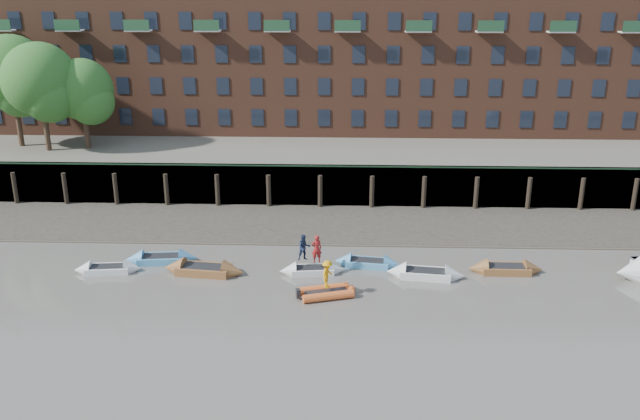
{
  "coord_description": "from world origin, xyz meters",
  "views": [
    {
      "loc": [
        -0.27,
        -28.07,
        17.18
      ],
      "look_at": [
        -1.67,
        12.0,
        3.2
      ],
      "focal_mm": 38.0,
      "sensor_mm": 36.0,
      "label": 1
    }
  ],
  "objects_px": {
    "rowboat_2": "(204,270)",
    "rowboat_1": "(162,259)",
    "rowboat_0": "(108,269)",
    "rowboat_6": "(505,269)",
    "person_rib_crew": "(327,274)",
    "rib_tender": "(328,292)",
    "rowboat_4": "(367,263)",
    "rowboat_5": "(425,274)",
    "person_rower_a": "(317,249)",
    "person_rower_b": "(304,248)",
    "rowboat_3": "(312,270)"
  },
  "relations": [
    {
      "from": "rowboat_2",
      "to": "rowboat_4",
      "type": "xyz_separation_m",
      "value": [
        9.97,
        1.48,
        -0.04
      ]
    },
    {
      "from": "rowboat_1",
      "to": "person_rib_crew",
      "type": "height_order",
      "value": "person_rib_crew"
    },
    {
      "from": "rib_tender",
      "to": "person_rower_b",
      "type": "bearing_deg",
      "value": 98.72
    },
    {
      "from": "rowboat_2",
      "to": "person_rib_crew",
      "type": "distance_m",
      "value": 8.11
    },
    {
      "from": "rowboat_0",
      "to": "rowboat_3",
      "type": "height_order",
      "value": "rowboat_0"
    },
    {
      "from": "person_rower_a",
      "to": "person_rib_crew",
      "type": "relative_size",
      "value": 1.07
    },
    {
      "from": "rib_tender",
      "to": "person_rower_b",
      "type": "relative_size",
      "value": 2.0
    },
    {
      "from": "rowboat_4",
      "to": "rowboat_6",
      "type": "relative_size",
      "value": 0.94
    },
    {
      "from": "rowboat_4",
      "to": "person_rower_b",
      "type": "xyz_separation_m",
      "value": [
        -3.89,
        -0.98,
        1.38
      ]
    },
    {
      "from": "rib_tender",
      "to": "rowboat_0",
      "type": "bearing_deg",
      "value": 151.78
    },
    {
      "from": "person_rower_a",
      "to": "person_rib_crew",
      "type": "distance_m",
      "value": 3.03
    },
    {
      "from": "person_rower_b",
      "to": "rowboat_0",
      "type": "bearing_deg",
      "value": 162.11
    },
    {
      "from": "rowboat_4",
      "to": "rowboat_3",
      "type": "bearing_deg",
      "value": -152.77
    },
    {
      "from": "rowboat_0",
      "to": "rowboat_5",
      "type": "distance_m",
      "value": 19.27
    },
    {
      "from": "rowboat_6",
      "to": "rowboat_3",
      "type": "bearing_deg",
      "value": -176.99
    },
    {
      "from": "rib_tender",
      "to": "person_rib_crew",
      "type": "distance_m",
      "value": 1.09
    },
    {
      "from": "rowboat_1",
      "to": "rowboat_4",
      "type": "bearing_deg",
      "value": -6.73
    },
    {
      "from": "rowboat_4",
      "to": "rib_tender",
      "type": "xyz_separation_m",
      "value": [
        -2.34,
        -4.24,
        0.03
      ]
    },
    {
      "from": "rowboat_0",
      "to": "rowboat_1",
      "type": "relative_size",
      "value": 0.89
    },
    {
      "from": "rowboat_0",
      "to": "rib_tender",
      "type": "distance_m",
      "value": 13.79
    },
    {
      "from": "rib_tender",
      "to": "person_rower_a",
      "type": "distance_m",
      "value": 3.37
    },
    {
      "from": "rowboat_0",
      "to": "rowboat_6",
      "type": "height_order",
      "value": "rowboat_6"
    },
    {
      "from": "rowboat_6",
      "to": "person_rib_crew",
      "type": "height_order",
      "value": "person_rib_crew"
    },
    {
      "from": "rowboat_0",
      "to": "rowboat_4",
      "type": "bearing_deg",
      "value": -1.33
    },
    {
      "from": "rowboat_0",
      "to": "person_rib_crew",
      "type": "relative_size",
      "value": 2.54
    },
    {
      "from": "rowboat_1",
      "to": "rowboat_4",
      "type": "xyz_separation_m",
      "value": [
        12.97,
        -0.13,
        -0.02
      ]
    },
    {
      "from": "rowboat_4",
      "to": "person_rower_b",
      "type": "bearing_deg",
      "value": -158.25
    },
    {
      "from": "rowboat_4",
      "to": "rowboat_5",
      "type": "height_order",
      "value": "rowboat_5"
    },
    {
      "from": "rowboat_2",
      "to": "rowboat_1",
      "type": "bearing_deg",
      "value": 158.89
    },
    {
      "from": "rowboat_5",
      "to": "person_rower_a",
      "type": "relative_size",
      "value": 2.74
    },
    {
      "from": "rib_tender",
      "to": "person_rower_a",
      "type": "xyz_separation_m",
      "value": [
        -0.78,
        2.96,
        1.41
      ]
    },
    {
      "from": "rowboat_0",
      "to": "rowboat_6",
      "type": "relative_size",
      "value": 0.92
    },
    {
      "from": "rowboat_3",
      "to": "rowboat_5",
      "type": "distance_m",
      "value": 6.8
    },
    {
      "from": "person_rower_b",
      "to": "person_rib_crew",
      "type": "relative_size",
      "value": 1.0
    },
    {
      "from": "rowboat_4",
      "to": "person_rower_b",
      "type": "height_order",
      "value": "person_rower_b"
    },
    {
      "from": "rowboat_0",
      "to": "rowboat_5",
      "type": "xyz_separation_m",
      "value": [
        19.27,
        -0.06,
        0.03
      ]
    },
    {
      "from": "person_rower_a",
      "to": "person_rib_crew",
      "type": "xyz_separation_m",
      "value": [
        0.72,
        -2.93,
        -0.32
      ]
    },
    {
      "from": "rowboat_5",
      "to": "person_rower_b",
      "type": "height_order",
      "value": "person_rower_b"
    },
    {
      "from": "rowboat_6",
      "to": "person_rib_crew",
      "type": "bearing_deg",
      "value": -161.47
    },
    {
      "from": "rowboat_4",
      "to": "person_rower_b",
      "type": "distance_m",
      "value": 4.24
    },
    {
      "from": "rowboat_4",
      "to": "person_rib_crew",
      "type": "height_order",
      "value": "person_rib_crew"
    },
    {
      "from": "rowboat_1",
      "to": "rowboat_4",
      "type": "relative_size",
      "value": 1.09
    },
    {
      "from": "rowboat_2",
      "to": "rowboat_4",
      "type": "height_order",
      "value": "rowboat_2"
    },
    {
      "from": "rowboat_0",
      "to": "rowboat_1",
      "type": "bearing_deg",
      "value": 22.44
    },
    {
      "from": "person_rower_b",
      "to": "rowboat_2",
      "type": "bearing_deg",
      "value": 164.41
    },
    {
      "from": "rowboat_0",
      "to": "rib_tender",
      "type": "xyz_separation_m",
      "value": [
        13.51,
        -2.76,
        0.03
      ]
    },
    {
      "from": "rowboat_5",
      "to": "rowboat_6",
      "type": "distance_m",
      "value": 5.03
    },
    {
      "from": "rowboat_5",
      "to": "rib_tender",
      "type": "height_order",
      "value": "rowboat_5"
    },
    {
      "from": "rowboat_5",
      "to": "person_rib_crew",
      "type": "bearing_deg",
      "value": -148.09
    },
    {
      "from": "rowboat_1",
      "to": "rowboat_2",
      "type": "xyz_separation_m",
      "value": [
        3.0,
        -1.61,
        0.02
      ]
    }
  ]
}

